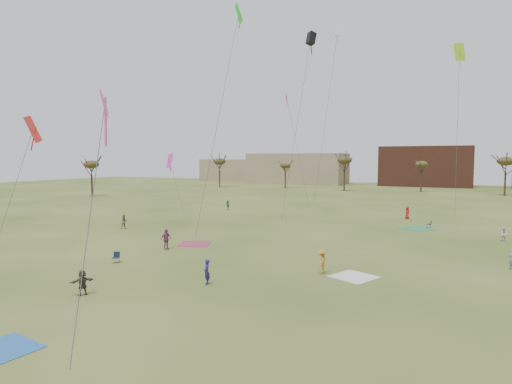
% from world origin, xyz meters
% --- Properties ---
extents(ground, '(260.00, 260.00, 0.00)m').
position_xyz_m(ground, '(0.00, 0.00, 0.00)').
color(ground, '#384E18').
rests_on(ground, ground).
extents(flyer_near_right, '(0.68, 0.74, 1.69)m').
position_xyz_m(flyer_near_right, '(0.86, 2.81, 0.84)').
color(flyer_near_right, navy).
rests_on(flyer_near_right, ground).
extents(spectator_fore_b, '(1.00, 1.05, 1.70)m').
position_xyz_m(spectator_fore_b, '(-20.39, 17.80, 0.85)').
color(spectator_fore_b, olive).
rests_on(spectator_fore_b, ground).
extents(spectator_fore_c, '(1.09, 1.50, 1.57)m').
position_xyz_m(spectator_fore_c, '(-4.76, -2.47, 0.78)').
color(spectator_fore_c, '#4E3E38').
rests_on(spectator_fore_c, ground).
extents(flyer_mid_b, '(0.76, 1.20, 1.76)m').
position_xyz_m(flyer_mid_b, '(6.92, 8.81, 0.88)').
color(flyer_mid_b, '#C67D25').
rests_on(flyer_mid_b, ground).
extents(spectator_mid_d, '(0.76, 1.21, 1.91)m').
position_xyz_m(spectator_mid_d, '(-8.49, 10.49, 0.96)').
color(spectator_mid_d, '#973F7E').
rests_on(spectator_mid_d, ground).
extents(spectator_mid_e, '(0.79, 0.67, 1.44)m').
position_xyz_m(spectator_mid_e, '(19.79, 28.68, 0.72)').
color(spectator_mid_e, silver).
rests_on(spectator_mid_e, ground).
extents(flyer_far_a, '(1.10, 1.49, 1.56)m').
position_xyz_m(flyer_far_a, '(-18.61, 39.57, 0.78)').
color(flyer_far_a, '#2B812D').
rests_on(flyer_far_a, ground).
extents(flyer_far_b, '(0.81, 0.99, 1.73)m').
position_xyz_m(flyer_far_b, '(8.96, 41.38, 0.87)').
color(flyer_far_b, '#B21E25').
rests_on(flyer_far_b, ground).
extents(blanket_cream, '(3.58, 3.58, 0.03)m').
position_xyz_m(blanket_cream, '(9.24, 8.91, 0.00)').
color(blanket_cream, white).
rests_on(blanket_cream, ground).
extents(blanket_plum, '(3.87, 3.87, 0.03)m').
position_xyz_m(blanket_plum, '(-7.55, 13.79, 0.00)').
color(blanket_plum, '#A03152').
rests_on(blanket_plum, ground).
extents(blanket_olive, '(4.65, 4.65, 0.03)m').
position_xyz_m(blanket_olive, '(11.14, 33.01, 0.00)').
color(blanket_olive, '#318753').
rests_on(blanket_olive, ground).
extents(camp_chair_left, '(0.68, 0.70, 0.87)m').
position_xyz_m(camp_chair_left, '(-8.91, 4.60, 0.26)').
color(camp_chair_left, '#131E36').
rests_on(camp_chair_left, ground).
extents(camp_chair_right, '(0.63, 0.59, 0.87)m').
position_xyz_m(camp_chair_right, '(12.30, 34.49, 0.26)').
color(camp_chair_right, '#161334').
rests_on(camp_chair_right, ground).
extents(kites_aloft, '(56.40, 56.80, 27.87)m').
position_xyz_m(kites_aloft, '(1.14, 30.33, 21.09)').
color(kites_aloft, red).
rests_on(kites_aloft, ground).
extents(tree_line, '(117.44, 49.32, 8.91)m').
position_xyz_m(tree_line, '(-2.85, 79.12, 7.09)').
color(tree_line, '#3A2B1E').
rests_on(tree_line, ground).
extents(building_tan, '(32.00, 14.00, 10.00)m').
position_xyz_m(building_tan, '(-35.00, 115.00, 5.00)').
color(building_tan, '#937F60').
rests_on(building_tan, ground).
extents(building_brick, '(26.00, 16.00, 12.00)m').
position_xyz_m(building_brick, '(5.00, 120.00, 6.00)').
color(building_brick, brown).
rests_on(building_brick, ground).
extents(building_tan_west, '(20.00, 12.00, 8.00)m').
position_xyz_m(building_tan_west, '(-65.00, 122.00, 4.00)').
color(building_tan_west, '#937F60').
rests_on(building_tan_west, ground).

